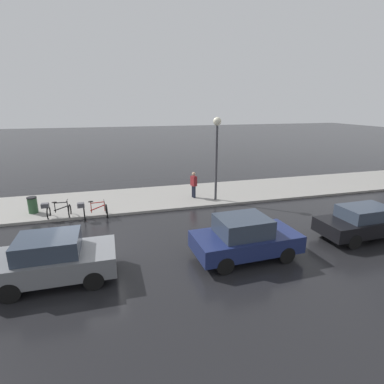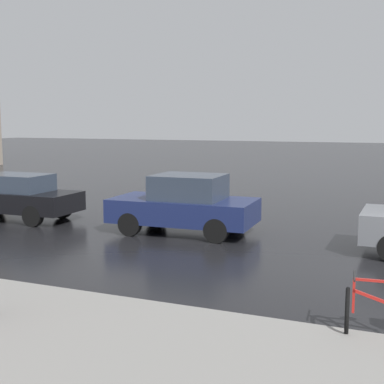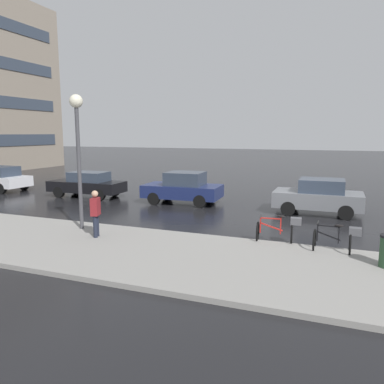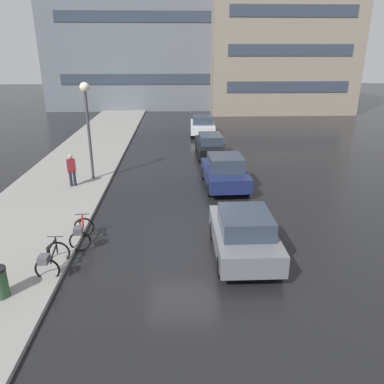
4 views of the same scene
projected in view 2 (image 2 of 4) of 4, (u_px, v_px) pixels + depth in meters
The scene contains 2 objects.
car_navy at pixel (185, 204), 14.89m from camera, with size 2.11×4.07×1.64m.
car_black at pixel (13, 196), 16.96m from camera, with size 1.79×4.39×1.45m.
Camera 2 is at (-11.28, -0.11, 3.12)m, focal length 50.00 mm.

